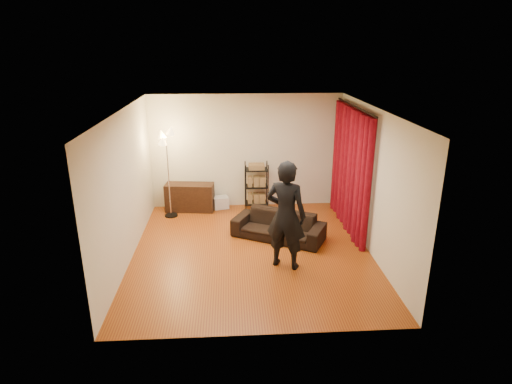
{
  "coord_description": "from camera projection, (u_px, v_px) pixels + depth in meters",
  "views": [
    {
      "loc": [
        -0.38,
        -7.38,
        3.79
      ],
      "look_at": [
        0.1,
        0.3,
        1.1
      ],
      "focal_mm": 30.0,
      "sensor_mm": 36.0,
      "label": 1
    }
  ],
  "objects": [
    {
      "name": "floor_lamp",
      "position": [
        168.0,
        175.0,
        9.56
      ],
      "size": [
        0.47,
        0.47,
        2.0
      ],
      "primitive_type": null,
      "rotation": [
        0.0,
        0.0,
        0.38
      ],
      "color": "silver",
      "rests_on": "ground"
    },
    {
      "name": "person",
      "position": [
        286.0,
        215.0,
        7.37
      ],
      "size": [
        0.85,
        0.73,
        1.95
      ],
      "primitive_type": "imported",
      "rotation": [
        0.0,
        0.0,
        2.7
      ],
      "color": "black",
      "rests_on": "ground"
    },
    {
      "name": "sofa",
      "position": [
        278.0,
        226.0,
        8.69
      ],
      "size": [
        1.97,
        1.5,
        0.54
      ],
      "primitive_type": "imported",
      "rotation": [
        0.0,
        0.0,
        -0.48
      ],
      "color": "black",
      "rests_on": "ground"
    },
    {
      "name": "ceiling",
      "position": [
        251.0,
        110.0,
        7.33
      ],
      "size": [
        5.0,
        5.0,
        0.0
      ],
      "primitive_type": "plane",
      "rotation": [
        3.14,
        0.0,
        0.0
      ],
      "color": "white",
      "rests_on": "ground"
    },
    {
      "name": "media_cabinet",
      "position": [
        190.0,
        197.0,
        10.13
      ],
      "size": [
        1.16,
        0.54,
        0.66
      ],
      "primitive_type": "cube",
      "rotation": [
        0.0,
        0.0,
        -0.11
      ],
      "color": "black",
      "rests_on": "ground"
    },
    {
      "name": "wall_back",
      "position": [
        246.0,
        152.0,
        10.13
      ],
      "size": [
        5.0,
        0.0,
        5.0
      ],
      "primitive_type": "plane",
      "rotation": [
        1.57,
        0.0,
        0.0
      ],
      "color": "beige",
      "rests_on": "ground"
    },
    {
      "name": "storage_boxes",
      "position": [
        221.0,
        202.0,
        10.31
      ],
      "size": [
        0.4,
        0.34,
        0.29
      ],
      "primitive_type": null,
      "rotation": [
        0.0,
        0.0,
        0.19
      ],
      "color": "beige",
      "rests_on": "ground"
    },
    {
      "name": "wall_right",
      "position": [
        373.0,
        182.0,
        7.91
      ],
      "size": [
        0.0,
        5.0,
        5.0
      ],
      "primitive_type": "plane",
      "rotation": [
        1.57,
        0.0,
        -1.57
      ],
      "color": "beige",
      "rests_on": "ground"
    },
    {
      "name": "wire_shelf",
      "position": [
        256.0,
        186.0,
        10.13
      ],
      "size": [
        0.57,
        0.43,
        1.14
      ],
      "primitive_type": null,
      "rotation": [
        0.0,
        0.0,
        0.14
      ],
      "color": "black",
      "rests_on": "ground"
    },
    {
      "name": "curtain",
      "position": [
        350.0,
        169.0,
        8.99
      ],
      "size": [
        0.22,
        2.65,
        2.55
      ],
      "primitive_type": null,
      "color": "maroon",
      "rests_on": "ground"
    },
    {
      "name": "wall_left",
      "position": [
        126.0,
        187.0,
        7.64
      ],
      "size": [
        0.0,
        5.0,
        5.0
      ],
      "primitive_type": "plane",
      "rotation": [
        1.57,
        0.0,
        1.57
      ],
      "color": "beige",
      "rests_on": "ground"
    },
    {
      "name": "wall_front",
      "position": [
        262.0,
        246.0,
        5.42
      ],
      "size": [
        5.0,
        0.0,
        5.0
      ],
      "primitive_type": "plane",
      "rotation": [
        -1.57,
        0.0,
        0.0
      ],
      "color": "beige",
      "rests_on": "ground"
    },
    {
      "name": "curtain_rod",
      "position": [
        355.0,
        107.0,
        8.56
      ],
      "size": [
        0.04,
        2.65,
        0.04
      ],
      "primitive_type": "cylinder",
      "rotation": [
        1.57,
        0.0,
        0.0
      ],
      "color": "black",
      "rests_on": "wall_right"
    },
    {
      "name": "floor",
      "position": [
        252.0,
        251.0,
        8.22
      ],
      "size": [
        5.0,
        5.0,
        0.0
      ],
      "primitive_type": "plane",
      "color": "#8E4611",
      "rests_on": "ground"
    }
  ]
}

